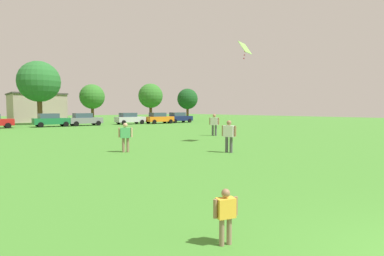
{
  "coord_description": "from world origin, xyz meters",
  "views": [
    {
      "loc": [
        -5.27,
        -0.41,
        2.22
      ],
      "look_at": [
        1.85,
        8.87,
        1.49
      ],
      "focal_mm": 28.32,
      "sensor_mm": 36.0,
      "label": 1
    }
  ],
  "objects_px": {
    "bystander_near_trees": "(214,123)",
    "tree_far_right": "(188,99)",
    "parked_car_navy_7": "(179,117)",
    "parked_car_gray_4": "(85,119)",
    "kite": "(245,49)",
    "parked_car_orange_6": "(159,118)",
    "parked_car_green_3": "(51,120)",
    "parked_car_silver_5": "(130,118)",
    "child_kite_flyer": "(226,212)",
    "bystander_midfield": "(125,135)",
    "adult_bystander": "(229,133)",
    "tree_right": "(151,96)",
    "tree_center_left": "(39,82)",
    "tree_center_right": "(92,97)"
  },
  "relations": [
    {
      "from": "tree_center_left",
      "to": "parked_car_navy_7",
      "type": "bearing_deg",
      "value": -20.25
    },
    {
      "from": "parked_car_silver_5",
      "to": "parked_car_navy_7",
      "type": "height_order",
      "value": "same"
    },
    {
      "from": "bystander_near_trees",
      "to": "adult_bystander",
      "type": "bearing_deg",
      "value": -68.5
    },
    {
      "from": "kite",
      "to": "parked_car_orange_6",
      "type": "xyz_separation_m",
      "value": [
        9.5,
        26.39,
        -5.28
      ]
    },
    {
      "from": "child_kite_flyer",
      "to": "parked_car_green_3",
      "type": "bearing_deg",
      "value": 96.62
    },
    {
      "from": "parked_car_navy_7",
      "to": "tree_center_left",
      "type": "bearing_deg",
      "value": 159.75
    },
    {
      "from": "child_kite_flyer",
      "to": "parked_car_gray_4",
      "type": "xyz_separation_m",
      "value": [
        9.92,
        37.6,
        0.3
      ]
    },
    {
      "from": "adult_bystander",
      "to": "parked_car_silver_5",
      "type": "relative_size",
      "value": 0.38
    },
    {
      "from": "tree_center_left",
      "to": "tree_far_right",
      "type": "height_order",
      "value": "tree_center_left"
    },
    {
      "from": "parked_car_green_3",
      "to": "tree_right",
      "type": "bearing_deg",
      "value": 20.19
    },
    {
      "from": "parked_car_navy_7",
      "to": "kite",
      "type": "bearing_deg",
      "value": -116.85
    },
    {
      "from": "parked_car_orange_6",
      "to": "tree_right",
      "type": "distance_m",
      "value": 9.08
    },
    {
      "from": "parked_car_gray_4",
      "to": "tree_far_right",
      "type": "xyz_separation_m",
      "value": [
        21.61,
        5.83,
        3.31
      ]
    },
    {
      "from": "bystander_near_trees",
      "to": "parked_car_navy_7",
      "type": "height_order",
      "value": "bystander_near_trees"
    },
    {
      "from": "bystander_midfield",
      "to": "parked_car_silver_5",
      "type": "relative_size",
      "value": 0.35
    },
    {
      "from": "bystander_midfield",
      "to": "parked_car_navy_7",
      "type": "height_order",
      "value": "parked_car_navy_7"
    },
    {
      "from": "bystander_near_trees",
      "to": "parked_car_silver_5",
      "type": "xyz_separation_m",
      "value": [
        3.07,
        22.21,
        -0.22
      ]
    },
    {
      "from": "tree_right",
      "to": "tree_far_right",
      "type": "relative_size",
      "value": 1.1
    },
    {
      "from": "adult_bystander",
      "to": "kite",
      "type": "bearing_deg",
      "value": 100.13
    },
    {
      "from": "parked_car_silver_5",
      "to": "tree_center_right",
      "type": "height_order",
      "value": "tree_center_right"
    },
    {
      "from": "bystander_midfield",
      "to": "parked_car_gray_4",
      "type": "bearing_deg",
      "value": -75.21
    },
    {
      "from": "parked_car_gray_4",
      "to": "bystander_near_trees",
      "type": "bearing_deg",
      "value": -80.9
    },
    {
      "from": "parked_car_orange_6",
      "to": "tree_far_right",
      "type": "distance_m",
      "value": 13.02
    },
    {
      "from": "parked_car_silver_5",
      "to": "tree_center_right",
      "type": "relative_size",
      "value": 0.68
    },
    {
      "from": "parked_car_orange_6",
      "to": "tree_center_right",
      "type": "height_order",
      "value": "tree_center_right"
    },
    {
      "from": "bystander_near_trees",
      "to": "bystander_midfield",
      "type": "bearing_deg",
      "value": -97.17
    },
    {
      "from": "kite",
      "to": "parked_car_gray_4",
      "type": "distance_m",
      "value": 27.94
    },
    {
      "from": "adult_bystander",
      "to": "child_kite_flyer",
      "type": "bearing_deg",
      "value": -68.11
    },
    {
      "from": "adult_bystander",
      "to": "parked_car_gray_4",
      "type": "bearing_deg",
      "value": 151.98
    },
    {
      "from": "bystander_near_trees",
      "to": "tree_center_left",
      "type": "xyz_separation_m",
      "value": [
        -7.7,
        29.03,
        5.05
      ]
    },
    {
      "from": "bystander_near_trees",
      "to": "parked_car_navy_7",
      "type": "xyz_separation_m",
      "value": [
        11.7,
        21.87,
        -0.22
      ]
    },
    {
      "from": "child_kite_flyer",
      "to": "parked_car_navy_7",
      "type": "height_order",
      "value": "parked_car_navy_7"
    },
    {
      "from": "parked_car_green_3",
      "to": "child_kite_flyer",
      "type": "bearing_deg",
      "value": -98.65
    },
    {
      "from": "child_kite_flyer",
      "to": "bystander_midfield",
      "type": "xyz_separation_m",
      "value": [
        3.35,
        10.9,
        0.35
      ]
    },
    {
      "from": "tree_center_right",
      "to": "tree_far_right",
      "type": "relative_size",
      "value": 1.02
    },
    {
      "from": "parked_car_green_3",
      "to": "parked_car_silver_5",
      "type": "bearing_deg",
      "value": -0.01
    },
    {
      "from": "parked_car_navy_7",
      "to": "tree_center_left",
      "type": "height_order",
      "value": "tree_center_left"
    },
    {
      "from": "kite",
      "to": "parked_car_navy_7",
      "type": "bearing_deg",
      "value": 63.15
    },
    {
      "from": "tree_far_right",
      "to": "parked_car_orange_6",
      "type": "bearing_deg",
      "value": -147.07
    },
    {
      "from": "adult_bystander",
      "to": "tree_center_left",
      "type": "height_order",
      "value": "tree_center_left"
    },
    {
      "from": "kite",
      "to": "parked_car_green_3",
      "type": "height_order",
      "value": "kite"
    },
    {
      "from": "parked_car_orange_6",
      "to": "parked_car_silver_5",
      "type": "bearing_deg",
      "value": 166.77
    },
    {
      "from": "parked_car_green_3",
      "to": "parked_car_navy_7",
      "type": "height_order",
      "value": "same"
    },
    {
      "from": "kite",
      "to": "tree_center_right",
      "type": "distance_m",
      "value": 36.1
    },
    {
      "from": "kite",
      "to": "tree_center_left",
      "type": "xyz_separation_m",
      "value": [
        -5.69,
        34.24,
        -0.01
      ]
    },
    {
      "from": "bystander_near_trees",
      "to": "parked_car_silver_5",
      "type": "relative_size",
      "value": 0.42
    },
    {
      "from": "bystander_near_trees",
      "to": "parked_car_orange_6",
      "type": "distance_m",
      "value": 22.46
    },
    {
      "from": "parked_car_gray_4",
      "to": "tree_center_left",
      "type": "xyz_separation_m",
      "value": [
        -4.15,
        6.84,
        5.27
      ]
    },
    {
      "from": "tree_center_left",
      "to": "tree_center_right",
      "type": "distance_m",
      "value": 8.61
    },
    {
      "from": "bystander_near_trees",
      "to": "tree_far_right",
      "type": "height_order",
      "value": "tree_far_right"
    }
  ]
}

